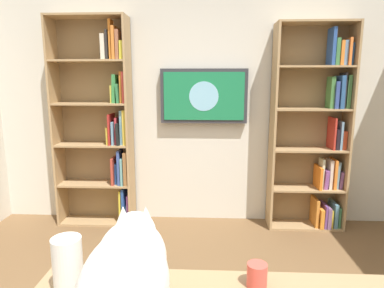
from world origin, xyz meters
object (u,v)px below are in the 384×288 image
at_px(paper_towel_roll, 68,267).
at_px(cat, 127,279).
at_px(coffee_mug, 257,275).
at_px(bookshelf_right, 103,124).
at_px(wall_mounted_tv, 204,96).
at_px(bookshelf_left, 318,134).

bearing_deg(paper_towel_roll, cat, 146.99).
xyz_separation_m(cat, paper_towel_roll, (0.27, -0.17, -0.07)).
relative_size(cat, paper_towel_roll, 2.59).
relative_size(paper_towel_roll, coffee_mug, 2.42).
height_order(bookshelf_right, paper_towel_roll, bookshelf_right).
height_order(wall_mounted_tv, coffee_mug, wall_mounted_tv).
xyz_separation_m(paper_towel_roll, coffee_mug, (-0.72, -0.09, -0.07)).
bearing_deg(coffee_mug, bookshelf_right, -59.58).
bearing_deg(cat, paper_towel_roll, -33.01).
xyz_separation_m(bookshelf_right, coffee_mug, (-1.30, 2.22, -0.31)).
xyz_separation_m(bookshelf_left, wall_mounted_tv, (1.17, -0.08, 0.38)).
bearing_deg(wall_mounted_tv, bookshelf_left, 175.86).
relative_size(bookshelf_right, cat, 3.61).
height_order(bookshelf_left, paper_towel_roll, bookshelf_left).
height_order(bookshelf_left, bookshelf_right, bookshelf_right).
distance_m(bookshelf_right, cat, 2.63).
xyz_separation_m(bookshelf_left, coffee_mug, (0.93, 2.22, -0.22)).
relative_size(bookshelf_right, paper_towel_roll, 9.35).
relative_size(bookshelf_right, coffee_mug, 22.58).
relative_size(bookshelf_left, wall_mounted_tv, 2.31).
height_order(bookshelf_left, coffee_mug, bookshelf_left).
bearing_deg(coffee_mug, wall_mounted_tv, -84.00).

